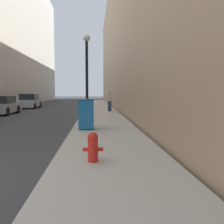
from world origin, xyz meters
TOP-DOWN VIEW (x-y plane):
  - sidewalk_right at (5.23, 18.00)m, footprint 2.90×60.00m
  - building_right_stone at (12.78, 26.00)m, footprint 12.00×60.00m
  - fire_hydrant at (4.74, 1.25)m, footprint 0.47×0.36m
  - trash_bin at (4.41, 6.39)m, footprint 0.66×0.72m
  - lamppost at (4.29, 11.30)m, footprint 0.43×0.43m
  - parked_sedan_near at (-2.58, 15.76)m, footprint 1.88×4.28m
  - parked_sedan_far at (-2.39, 23.43)m, footprint 1.87×4.50m
  - pedestrian_on_sidewalk at (6.01, 16.44)m, footprint 0.35×0.23m

SIDE VIEW (x-z plane):
  - sidewalk_right at x=5.23m, z-range 0.00..0.14m
  - fire_hydrant at x=4.74m, z-range 0.16..0.84m
  - parked_sedan_near at x=-2.58m, z-range -0.05..1.39m
  - parked_sedan_far at x=-2.39m, z-range -0.07..1.51m
  - trash_bin at x=4.41m, z-range 0.16..1.46m
  - pedestrian_on_sidewalk at x=6.01m, z-range 0.15..1.90m
  - lamppost at x=4.29m, z-range 0.54..5.69m
  - building_right_stone at x=12.78m, z-range 0.00..16.56m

